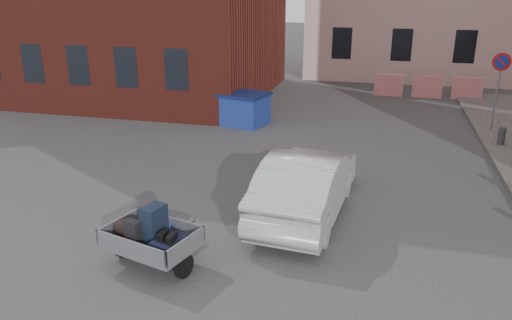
# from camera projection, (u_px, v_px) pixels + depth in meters

# --- Properties ---
(ground) EXTENTS (120.00, 120.00, 0.00)m
(ground) POSITION_uv_depth(u_px,v_px,m) (255.00, 241.00, 10.10)
(ground) COLOR #38383A
(ground) RESTS_ON ground
(no_parking_sign) EXTENTS (0.60, 0.09, 2.65)m
(no_parking_sign) POSITION_uv_depth(u_px,v_px,m) (499.00, 76.00, 16.68)
(no_parking_sign) COLOR gray
(no_parking_sign) RESTS_ON sidewalk
(barriers) EXTENTS (4.70, 0.18, 1.00)m
(barriers) POSITION_uv_depth(u_px,v_px,m) (427.00, 87.00, 22.65)
(barriers) COLOR red
(barriers) RESTS_ON ground
(trailer) EXTENTS (1.84, 1.96, 1.20)m
(trailer) POSITION_uv_depth(u_px,v_px,m) (151.00, 236.00, 9.00)
(trailer) COLOR black
(trailer) RESTS_ON ground
(dumpster) EXTENTS (3.07, 2.10, 1.17)m
(dumpster) POSITION_uv_depth(u_px,v_px,m) (230.00, 107.00, 18.54)
(dumpster) COLOR navy
(dumpster) RESTS_ON ground
(silver_car) EXTENTS (1.92, 4.60, 1.48)m
(silver_car) POSITION_uv_depth(u_px,v_px,m) (307.00, 183.00, 11.06)
(silver_car) COLOR #ADB0B5
(silver_car) RESTS_ON ground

